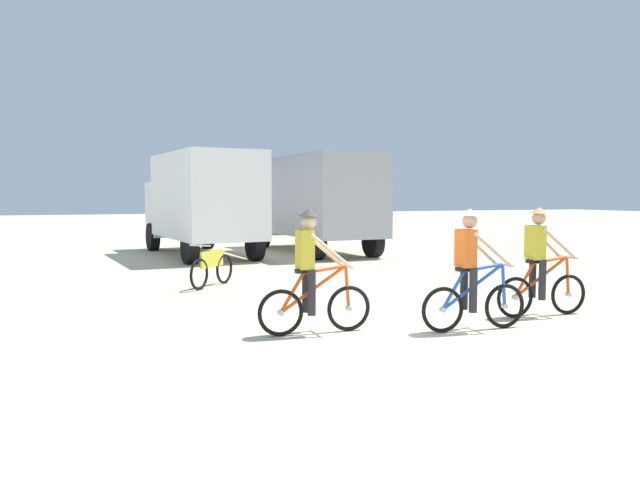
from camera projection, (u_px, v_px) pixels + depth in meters
The scene contains 7 objects.
ground_plane at pixel (403, 335), 8.93m from camera, with size 120.00×120.00×0.00m, color beige.
box_truck_avon_van at pixel (201, 199), 20.45m from camera, with size 3.06×6.96×3.35m.
box_truck_grey_hauler at pixel (316, 199), 21.60m from camera, with size 2.78×6.88×3.35m.
cyclist_orange_shirt at pixel (311, 276), 8.96m from camera, with size 1.73×0.52×1.82m.
cyclist_cowboy_hat at pixel (471, 274), 9.18m from camera, with size 1.73×0.52×1.82m.
cyclist_near_camera at pixel (540, 266), 10.28m from camera, with size 1.73×0.52×1.82m.
bicycle_spare at pixel (212, 269), 13.62m from camera, with size 1.21×1.32×0.97m.
Camera 1 is at (-4.28, -7.79, 2.02)m, focal length 34.74 mm.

